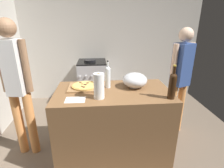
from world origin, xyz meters
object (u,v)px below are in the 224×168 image
object	(u,v)px
person_in_stripes	(17,83)
person_in_red	(180,76)
paper_towel_roll	(99,86)
pizza	(85,86)
mixing_bowl	(135,80)
wine_bottle_dark	(108,76)
wine_bottle_clear	(172,84)
stove	(93,83)

from	to	relation	value
person_in_stripes	person_in_red	distance (m)	2.19
person_in_stripes	person_in_red	bearing A→B (deg)	7.55
person_in_stripes	paper_towel_roll	bearing A→B (deg)	-18.20
pizza	mixing_bowl	size ratio (longest dim) A/B	1.05
wine_bottle_dark	wine_bottle_clear	size ratio (longest dim) A/B	0.92
wine_bottle_dark	person_in_red	world-z (taller)	person_in_red
mixing_bowl	wine_bottle_dark	world-z (taller)	wine_bottle_dark
wine_bottle_dark	person_in_stripes	xyz separation A→B (m)	(-1.09, 0.01, -0.06)
paper_towel_roll	wine_bottle_dark	size ratio (longest dim) A/B	0.83
pizza	paper_towel_roll	size ratio (longest dim) A/B	1.13
mixing_bowl	person_in_stripes	distance (m)	1.42
paper_towel_roll	stove	world-z (taller)	paper_towel_roll
wine_bottle_dark	person_in_red	distance (m)	1.13
pizza	wine_bottle_clear	world-z (taller)	wine_bottle_clear
paper_towel_roll	person_in_red	xyz separation A→B (m)	(1.19, 0.61, -0.12)
mixing_bowl	paper_towel_roll	bearing A→B (deg)	-147.51
pizza	person_in_stripes	xyz separation A→B (m)	(-0.80, 0.01, 0.06)
mixing_bowl	person_in_red	xyz separation A→B (m)	(0.75, 0.32, -0.07)
wine_bottle_clear	person_in_stripes	world-z (taller)	person_in_stripes
pizza	wine_bottle_dark	bearing A→B (deg)	-0.58
mixing_bowl	wine_bottle_clear	distance (m)	0.49
wine_bottle_dark	stove	xyz separation A→B (m)	(-0.24, 1.43, -0.60)
pizza	wine_bottle_dark	xyz separation A→B (m)	(0.29, -0.00, 0.12)
wine_bottle_dark	person_in_red	xyz separation A→B (m)	(1.08, 0.30, -0.13)
mixing_bowl	person_in_stripes	xyz separation A→B (m)	(-1.42, 0.04, -0.01)
wine_bottle_clear	stove	distance (m)	2.11
mixing_bowl	wine_bottle_dark	xyz separation A→B (m)	(-0.33, 0.02, 0.05)
mixing_bowl	stove	bearing A→B (deg)	111.42
wine_bottle_dark	person_in_stripes	world-z (taller)	person_in_stripes
stove	person_in_red	size ratio (longest dim) A/B	0.59
wine_bottle_clear	paper_towel_roll	bearing A→B (deg)	174.58
wine_bottle_dark	stove	distance (m)	1.57
wine_bottle_clear	stove	xyz separation A→B (m)	(-0.89, 1.81, -0.61)
person_in_red	mixing_bowl	bearing A→B (deg)	-156.59
mixing_bowl	wine_bottle_clear	size ratio (longest dim) A/B	0.82
wine_bottle_dark	wine_bottle_clear	distance (m)	0.76
pizza	person_in_stripes	bearing A→B (deg)	179.24
wine_bottle_dark	paper_towel_roll	bearing A→B (deg)	-110.23
person_in_red	stove	bearing A→B (deg)	139.36
paper_towel_roll	person_in_red	bearing A→B (deg)	26.99
wine_bottle_clear	person_in_stripes	xyz separation A→B (m)	(-1.75, 0.39, -0.07)
person_in_red	paper_towel_roll	bearing A→B (deg)	-153.01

